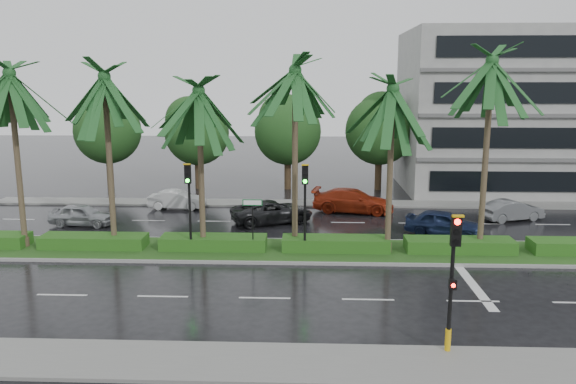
{
  "coord_description": "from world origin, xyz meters",
  "views": [
    {
      "loc": [
        1.72,
        -25.49,
        8.27
      ],
      "look_at": [
        0.65,
        1.5,
        2.92
      ],
      "focal_mm": 35.0,
      "sensor_mm": 36.0,
      "label": 1
    }
  ],
  "objects_px": {
    "car_grey": "(512,210)",
    "signal_median_left": "(189,195)",
    "signal_near": "(452,278)",
    "street_sign": "(253,212)",
    "car_white": "(177,200)",
    "car_silver": "(82,215)",
    "car_red": "(353,201)",
    "car_blue": "(443,223)",
    "car_darkgrey": "(272,211)"
  },
  "relations": [
    {
      "from": "signal_median_left",
      "to": "car_darkgrey",
      "type": "relative_size",
      "value": 0.9
    },
    {
      "from": "signal_near",
      "to": "car_grey",
      "type": "bearing_deg",
      "value": 65.43
    },
    {
      "from": "signal_median_left",
      "to": "street_sign",
      "type": "distance_m",
      "value": 3.13
    },
    {
      "from": "car_grey",
      "to": "signal_median_left",
      "type": "bearing_deg",
      "value": 94.3
    },
    {
      "from": "signal_near",
      "to": "car_silver",
      "type": "xyz_separation_m",
      "value": [
        -17.5,
        15.12,
        -1.87
      ]
    },
    {
      "from": "street_sign",
      "to": "car_grey",
      "type": "distance_m",
      "value": 16.74
    },
    {
      "from": "car_blue",
      "to": "signal_near",
      "type": "bearing_deg",
      "value": -170.56
    },
    {
      "from": "car_red",
      "to": "car_grey",
      "type": "distance_m",
      "value": 9.6
    },
    {
      "from": "car_grey",
      "to": "car_red",
      "type": "bearing_deg",
      "value": 60.26
    },
    {
      "from": "car_silver",
      "to": "car_grey",
      "type": "distance_m",
      "value": 25.52
    },
    {
      "from": "car_white",
      "to": "car_blue",
      "type": "relative_size",
      "value": 0.91
    },
    {
      "from": "car_red",
      "to": "car_grey",
      "type": "relative_size",
      "value": 1.36
    },
    {
      "from": "car_silver",
      "to": "car_grey",
      "type": "relative_size",
      "value": 0.98
    },
    {
      "from": "car_white",
      "to": "car_red",
      "type": "bearing_deg",
      "value": -92.0
    },
    {
      "from": "street_sign",
      "to": "car_grey",
      "type": "height_order",
      "value": "street_sign"
    },
    {
      "from": "signal_near",
      "to": "car_grey",
      "type": "xyz_separation_m",
      "value": [
        7.92,
        17.32,
        -1.88
      ]
    },
    {
      "from": "signal_median_left",
      "to": "car_white",
      "type": "height_order",
      "value": "signal_median_left"
    },
    {
      "from": "car_red",
      "to": "signal_median_left",
      "type": "bearing_deg",
      "value": 149.0
    },
    {
      "from": "signal_near",
      "to": "signal_median_left",
      "type": "height_order",
      "value": "signal_median_left"
    },
    {
      "from": "car_white",
      "to": "car_grey",
      "type": "height_order",
      "value": "car_grey"
    },
    {
      "from": "signal_median_left",
      "to": "car_silver",
      "type": "height_order",
      "value": "signal_median_left"
    },
    {
      "from": "car_white",
      "to": "car_darkgrey",
      "type": "relative_size",
      "value": 0.77
    },
    {
      "from": "car_darkgrey",
      "to": "car_blue",
      "type": "height_order",
      "value": "car_blue"
    },
    {
      "from": "signal_near",
      "to": "signal_median_left",
      "type": "xyz_separation_m",
      "value": [
        -10.0,
        9.69,
        0.49
      ]
    },
    {
      "from": "car_red",
      "to": "car_grey",
      "type": "height_order",
      "value": "car_red"
    },
    {
      "from": "street_sign",
      "to": "car_blue",
      "type": "xyz_separation_m",
      "value": [
        10.0,
        3.87,
        -1.43
      ]
    },
    {
      "from": "street_sign",
      "to": "signal_near",
      "type": "bearing_deg",
      "value": -54.66
    },
    {
      "from": "signal_median_left",
      "to": "car_silver",
      "type": "relative_size",
      "value": 1.17
    },
    {
      "from": "signal_median_left",
      "to": "car_grey",
      "type": "relative_size",
      "value": 1.15
    },
    {
      "from": "signal_near",
      "to": "car_white",
      "type": "xyz_separation_m",
      "value": [
        -13.0,
        19.67,
        -1.89
      ]
    },
    {
      "from": "car_darkgrey",
      "to": "car_blue",
      "type": "distance_m",
      "value": 9.82
    },
    {
      "from": "signal_median_left",
      "to": "car_darkgrey",
      "type": "distance_m",
      "value": 7.77
    },
    {
      "from": "signal_median_left",
      "to": "car_silver",
      "type": "bearing_deg",
      "value": 144.11
    },
    {
      "from": "car_silver",
      "to": "car_red",
      "type": "xyz_separation_m",
      "value": [
        16.0,
        4.03,
        0.11
      ]
    },
    {
      "from": "street_sign",
      "to": "car_darkgrey",
      "type": "distance_m",
      "value": 6.54
    },
    {
      "from": "signal_median_left",
      "to": "car_white",
      "type": "bearing_deg",
      "value": 106.74
    },
    {
      "from": "street_sign",
      "to": "car_white",
      "type": "xyz_separation_m",
      "value": [
        -6.0,
        9.79,
        -1.51
      ]
    },
    {
      "from": "car_blue",
      "to": "car_red",
      "type": "bearing_deg",
      "value": 61.54
    },
    {
      "from": "signal_median_left",
      "to": "car_blue",
      "type": "bearing_deg",
      "value": 17.33
    },
    {
      "from": "car_darkgrey",
      "to": "car_red",
      "type": "distance_m",
      "value": 5.79
    },
    {
      "from": "car_silver",
      "to": "car_red",
      "type": "relative_size",
      "value": 0.72
    },
    {
      "from": "signal_near",
      "to": "car_grey",
      "type": "relative_size",
      "value": 1.15
    },
    {
      "from": "signal_median_left",
      "to": "car_grey",
      "type": "height_order",
      "value": "signal_median_left"
    },
    {
      "from": "car_blue",
      "to": "car_grey",
      "type": "distance_m",
      "value": 6.08
    },
    {
      "from": "signal_median_left",
      "to": "street_sign",
      "type": "bearing_deg",
      "value": 3.47
    },
    {
      "from": "signal_near",
      "to": "signal_median_left",
      "type": "relative_size",
      "value": 1.0
    },
    {
      "from": "street_sign",
      "to": "car_blue",
      "type": "relative_size",
      "value": 0.64
    },
    {
      "from": "car_silver",
      "to": "signal_median_left",
      "type": "bearing_deg",
      "value": -121.34
    },
    {
      "from": "car_silver",
      "to": "car_grey",
      "type": "bearing_deg",
      "value": -80.49
    },
    {
      "from": "signal_near",
      "to": "car_red",
      "type": "bearing_deg",
      "value": 94.48
    }
  ]
}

